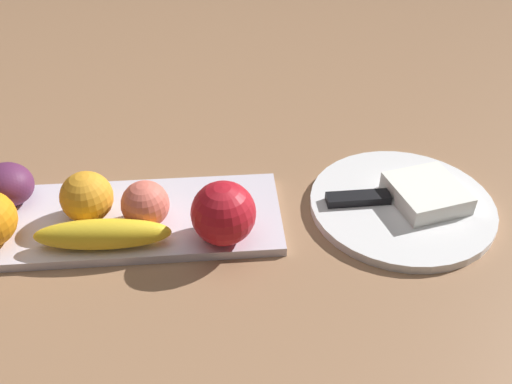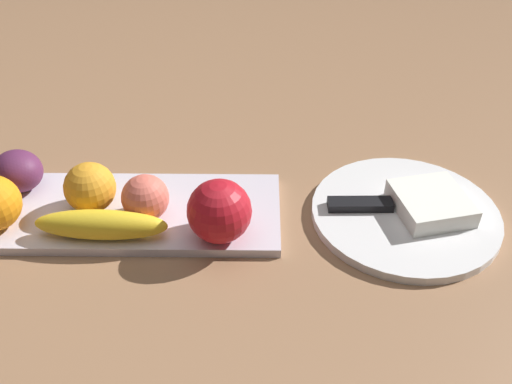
% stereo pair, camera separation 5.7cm
% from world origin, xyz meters
% --- Properties ---
extents(ground_plane, '(2.40, 2.40, 0.00)m').
position_xyz_m(ground_plane, '(0.00, 0.00, 0.00)').
color(ground_plane, '#956B4B').
extents(fruit_tray, '(0.48, 0.16, 0.01)m').
position_xyz_m(fruit_tray, '(0.01, -0.03, 0.01)').
color(fruit_tray, silver).
rests_on(fruit_tray, ground_plane).
extents(apple, '(0.08, 0.08, 0.08)m').
position_xyz_m(apple, '(0.17, -0.09, 0.05)').
color(apple, red).
rests_on(apple, fruit_tray).
extents(banana, '(0.17, 0.04, 0.04)m').
position_xyz_m(banana, '(0.01, -0.09, 0.03)').
color(banana, yellow).
rests_on(banana, fruit_tray).
extents(orange_near_apple, '(0.07, 0.07, 0.07)m').
position_xyz_m(orange_near_apple, '(-0.01, -0.03, 0.05)').
color(orange_near_apple, orange).
rests_on(orange_near_apple, fruit_tray).
extents(peach, '(0.06, 0.06, 0.06)m').
position_xyz_m(peach, '(0.07, -0.05, 0.05)').
color(peach, '#E16655').
rests_on(peach, fruit_tray).
extents(grape_bunch, '(0.10, 0.10, 0.06)m').
position_xyz_m(grape_bunch, '(-0.13, 0.01, 0.04)').
color(grape_bunch, '#582448').
rests_on(grape_bunch, fruit_tray).
extents(dinner_plate, '(0.26, 0.26, 0.01)m').
position_xyz_m(dinner_plate, '(0.42, -0.03, 0.01)').
color(dinner_plate, white).
rests_on(dinner_plate, ground_plane).
extents(folded_napkin, '(0.11, 0.12, 0.03)m').
position_xyz_m(folded_napkin, '(0.45, -0.03, 0.03)').
color(folded_napkin, white).
rests_on(folded_napkin, dinner_plate).
extents(knife, '(0.18, 0.03, 0.01)m').
position_xyz_m(knife, '(0.37, -0.03, 0.02)').
color(knife, silver).
rests_on(knife, dinner_plate).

